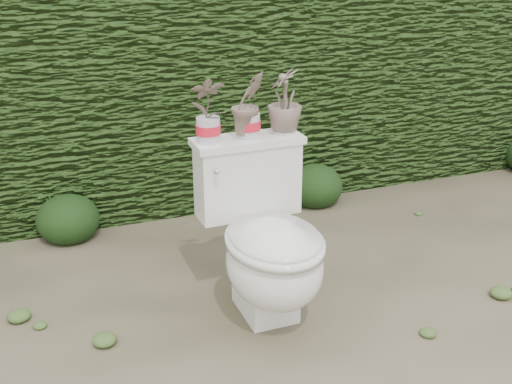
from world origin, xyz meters
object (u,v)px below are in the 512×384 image
object	(u,v)px
toilet	(267,244)
potted_plant_center	(248,107)
potted_plant_right	(285,103)
potted_plant_left	(208,111)

from	to	relation	value
toilet	potted_plant_center	size ratio (longest dim) A/B	2.75
toilet	potted_plant_right	world-z (taller)	potted_plant_right
potted_plant_left	potted_plant_right	xyz separation A→B (m)	(0.36, 0.01, 0.00)
potted_plant_left	potted_plant_center	bearing A→B (deg)	-175.95
potted_plant_left	potted_plant_center	xyz separation A→B (m)	(0.19, 0.00, 0.00)
potted_plant_left	potted_plant_center	size ratio (longest dim) A/B	0.98
toilet	potted_plant_center	bearing A→B (deg)	88.99
potted_plant_center	potted_plant_right	size ratio (longest dim) A/B	1.00
potted_plant_center	toilet	bearing A→B (deg)	-100.67
potted_plant_center	potted_plant_right	bearing A→B (deg)	-9.66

